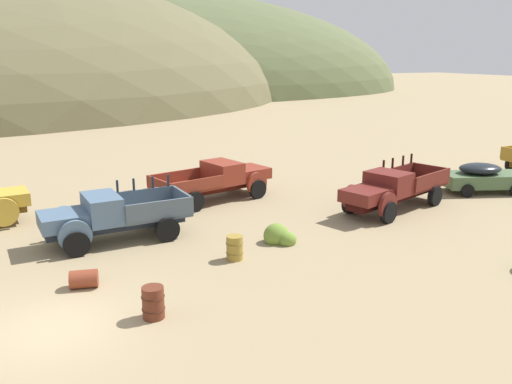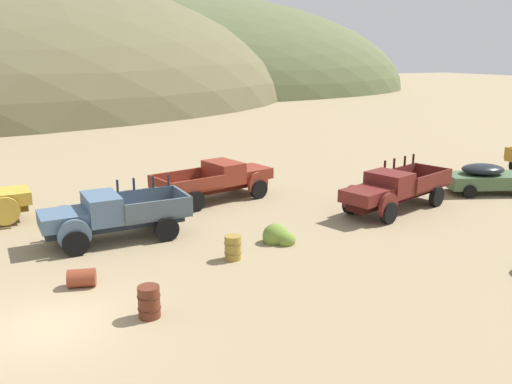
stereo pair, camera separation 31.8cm
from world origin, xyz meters
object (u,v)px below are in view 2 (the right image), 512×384
Objects in this scene: truck_rust_red at (222,179)px; truck_oxblood at (390,191)px; truck_chalk_blue at (105,217)px; car_weathered_green at (489,178)px; oil_drum_by_truck at (149,302)px; oil_drum_tipped at (82,278)px; oil_drum_foreground at (233,248)px.

truck_oxblood reaches higher than truck_rust_red.
truck_oxblood is at bearing 170.72° from truck_chalk_blue.
truck_oxblood is 1.42× the size of car_weathered_green.
oil_drum_by_truck is at bearing 87.15° from truck_chalk_blue.
car_weathered_green is 5.23× the size of oil_drum_by_truck.
oil_drum_tipped is (-7.69, -8.25, -0.71)m from truck_rust_red.
oil_drum_foreground is (3.87, -3.77, -0.56)m from truck_chalk_blue.
oil_drum_foreground is (-15.72, -3.48, -0.38)m from car_weathered_green.
truck_rust_red is 11.30m from oil_drum_tipped.
truck_chalk_blue is 6.93m from oil_drum_by_truck.
truck_chalk_blue is at bearing -161.55° from car_weathered_green.
oil_drum_by_truck reaches higher than oil_drum_foreground.
truck_chalk_blue is 4.33m from oil_drum_tipped.
oil_drum_foreground is 4.84m from oil_drum_by_truck.
oil_drum_tipped is 1.04× the size of oil_drum_by_truck.
truck_rust_red is 12.71m from oil_drum_by_truck.
car_weathered_green is (13.24, -4.49, -0.18)m from truck_rust_red.
car_weathered_green reaches higher than oil_drum_tipped.
truck_chalk_blue is at bearing -161.36° from truck_rust_red.
truck_oxblood is 6.97m from car_weathered_green.
car_weathered_green reaches higher than oil_drum_foreground.
truck_rust_red is 8.37m from oil_drum_foreground.
truck_chalk_blue is at bearing 135.75° from oil_drum_foreground.
truck_oxblood is 14.34m from oil_drum_tipped.
truck_rust_red reaches higher than oil_drum_tipped.
truck_chalk_blue reaches higher than oil_drum_by_truck.
oil_drum_foreground is at bearing -2.43° from truck_oxblood.
truck_rust_red is at bearing -179.44° from car_weathered_green.
truck_oxblood is at bearing 25.00° from oil_drum_by_truck.
oil_drum_by_truck is (-3.69, -3.13, 0.02)m from oil_drum_foreground.
oil_drum_by_truck is (1.53, -2.85, 0.17)m from oil_drum_tipped.
car_weathered_green is 20.51m from oil_drum_by_truck.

